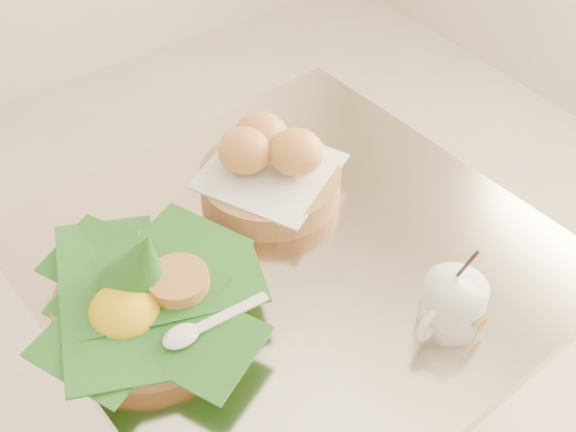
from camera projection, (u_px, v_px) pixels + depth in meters
cafe_table at (294, 340)px, 1.22m from camera, size 0.74×0.74×0.75m
rice_basket at (146, 295)px, 0.95m from camera, size 0.31×0.31×0.16m
bread_basket at (269, 168)px, 1.13m from camera, size 0.26×0.26×0.12m
coffee_mug at (452, 304)px, 0.95m from camera, size 0.12×0.09×0.15m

